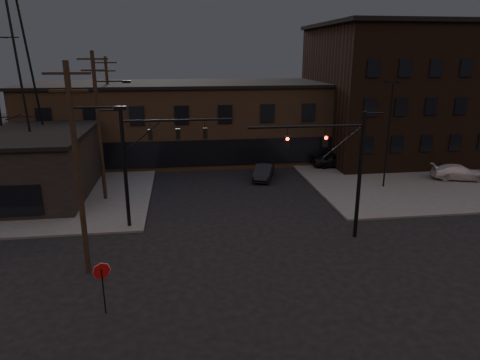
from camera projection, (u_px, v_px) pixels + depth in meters
name	position (u px, v px, depth m)	size (l,w,h in m)	color
ground	(270.00, 279.00, 22.33)	(140.00, 140.00, 0.00)	black
sidewalk_ne	(428.00, 162.00, 46.09)	(30.00, 30.00, 0.15)	#474744
building_row	(220.00, 121.00, 47.78)	(40.00, 12.00, 8.00)	brown
building_right	(416.00, 93.00, 47.91)	(22.00, 16.00, 14.00)	black
traffic_signal_near	(343.00, 163.00, 25.90)	(7.12, 0.24, 8.00)	black
traffic_signal_far	(144.00, 155.00, 27.62)	(7.12, 0.24, 8.00)	black
stop_sign	(102.00, 276.00, 18.87)	(0.72, 0.33, 2.48)	black
utility_pole_near	(79.00, 167.00, 21.32)	(3.70, 0.28, 11.00)	black
utility_pole_mid	(100.00, 124.00, 32.51)	(3.70, 0.28, 11.50)	black
utility_pole_far	(110.00, 109.00, 43.86)	(2.20, 0.28, 11.00)	black
transmission_tower	(1.00, 37.00, 33.49)	(7.00, 7.00, 25.00)	black
lot_light_a	(389.00, 125.00, 35.76)	(1.50, 0.28, 9.14)	black
lot_light_b	(424.00, 116.00, 41.30)	(1.50, 0.28, 9.14)	black
parked_car_lot_a	(334.00, 160.00, 43.46)	(1.80, 4.46, 1.52)	black
parked_car_lot_b	(459.00, 172.00, 39.14)	(1.90, 4.68, 1.36)	silver
car_crossing	(264.00, 172.00, 39.77)	(1.51, 4.34, 1.43)	black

